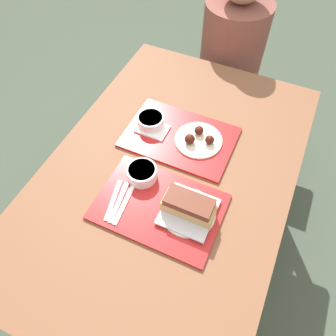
{
  "coord_description": "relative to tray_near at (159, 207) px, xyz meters",
  "views": [
    {
      "loc": [
        0.3,
        -0.66,
        1.79
      ],
      "look_at": [
        0.0,
        -0.01,
        0.8
      ],
      "focal_mm": 35.0,
      "sensor_mm": 36.0,
      "label": 1
    }
  ],
  "objects": [
    {
      "name": "plastic_knife_near",
      "position": [
        -0.12,
        -0.05,
        0.01
      ],
      "size": [
        0.03,
        0.17,
        0.0
      ],
      "color": "white",
      "rests_on": "tray_near"
    },
    {
      "name": "ground_plane",
      "position": [
        -0.04,
        0.16,
        -0.76
      ],
      "size": [
        12.0,
        12.0,
        0.0
      ],
      "primitive_type": "plane",
      "color": "#424C3D"
    },
    {
      "name": "wings_plate_far",
      "position": [
        0.02,
        0.34,
        0.02
      ],
      "size": [
        0.19,
        0.19,
        0.05
      ],
      "color": "beige",
      "rests_on": "tray_far"
    },
    {
      "name": "picnic_bench_far",
      "position": [
        -0.04,
        1.09,
        -0.37
      ],
      "size": [
        0.88,
        0.28,
        0.46
      ],
      "color": "brown",
      "rests_on": "ground_plane"
    },
    {
      "name": "plastic_spoon_near",
      "position": [
        -0.16,
        -0.05,
        0.01
      ],
      "size": [
        0.05,
        0.17,
        0.0
      ],
      "color": "white",
      "rests_on": "tray_near"
    },
    {
      "name": "brisket_sandwich_plate",
      "position": [
        0.1,
        0.02,
        0.04
      ],
      "size": [
        0.19,
        0.19,
        0.09
      ],
      "color": "beige",
      "rests_on": "tray_near"
    },
    {
      "name": "plastic_fork_near",
      "position": [
        -0.14,
        -0.05,
        0.01
      ],
      "size": [
        0.04,
        0.17,
        0.0
      ],
      "color": "white",
      "rests_on": "tray_near"
    },
    {
      "name": "napkin_far",
      "position": [
        -0.18,
        0.32,
        0.01
      ],
      "size": [
        0.13,
        0.09,
        0.01
      ],
      "color": "white",
      "rests_on": "tray_far"
    },
    {
      "name": "person_seated_across",
      "position": [
        -0.07,
        1.09,
        0.0
      ],
      "size": [
        0.35,
        0.35,
        0.71
      ],
      "color": "brown",
      "rests_on": "picnic_bench_far"
    },
    {
      "name": "tray_far",
      "position": [
        -0.06,
        0.33,
        0.0
      ],
      "size": [
        0.44,
        0.3,
        0.01
      ],
      "color": "red",
      "rests_on": "picnic_table"
    },
    {
      "name": "bowl_coleslaw_far",
      "position": [
        -0.2,
        0.34,
        0.03
      ],
      "size": [
        0.11,
        0.11,
        0.05
      ],
      "color": "silver",
      "rests_on": "tray_far"
    },
    {
      "name": "bowl_coleslaw_near",
      "position": [
        -0.11,
        0.09,
        0.03
      ],
      "size": [
        0.11,
        0.11,
        0.05
      ],
      "color": "silver",
      "rests_on": "tray_near"
    },
    {
      "name": "picnic_table",
      "position": [
        -0.04,
        0.16,
        -0.11
      ],
      "size": [
        0.92,
        1.41,
        0.76
      ],
      "color": "brown",
      "rests_on": "ground_plane"
    },
    {
      "name": "tray_near",
      "position": [
        0.0,
        0.0,
        0.0
      ],
      "size": [
        0.44,
        0.3,
        0.01
      ],
      "color": "red",
      "rests_on": "picnic_table"
    }
  ]
}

